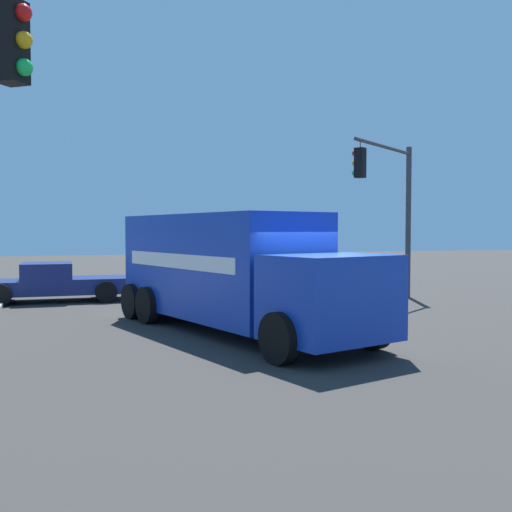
# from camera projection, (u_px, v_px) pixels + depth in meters

# --- Properties ---
(ground_plane) EXTENTS (100.00, 100.00, 0.00)m
(ground_plane) POSITION_uv_depth(u_px,v_px,m) (305.00, 346.00, 12.90)
(ground_plane) COLOR #33302D
(delivery_truck) EXTENTS (8.90, 4.89, 2.94)m
(delivery_truck) POSITION_uv_depth(u_px,v_px,m) (232.00, 270.00, 14.74)
(delivery_truck) COLOR #1438AD
(delivery_truck) RESTS_ON ground
(traffic_light_primary) EXTENTS (2.79, 3.79, 5.66)m
(traffic_light_primary) POSITION_uv_depth(u_px,v_px,m) (392.00, 196.00, 20.97)
(traffic_light_primary) COLOR #38383D
(traffic_light_primary) RESTS_ON ground
(pickup_navy) EXTENTS (2.31, 5.23, 1.38)m
(pickup_navy) POSITION_uv_depth(u_px,v_px,m) (53.00, 281.00, 20.95)
(pickup_navy) COLOR navy
(pickup_navy) RESTS_ON ground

